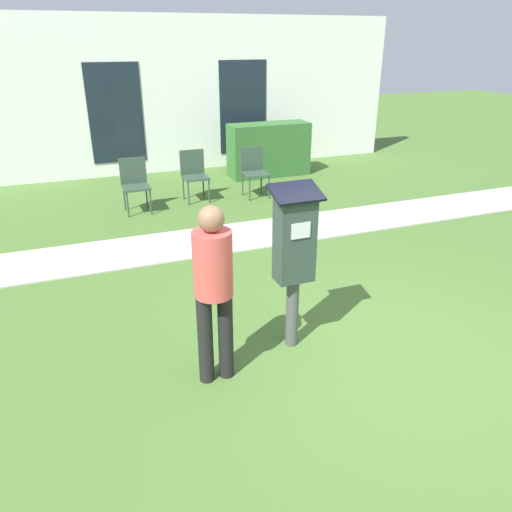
{
  "coord_description": "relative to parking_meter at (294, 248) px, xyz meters",
  "views": [
    {
      "loc": [
        -2.57,
        -3.17,
        2.75
      ],
      "look_at": [
        -1.16,
        0.43,
        1.05
      ],
      "focal_mm": 35.0,
      "sensor_mm": 36.0,
      "label": 1
    }
  ],
  "objects": [
    {
      "name": "parking_meter",
      "position": [
        0.0,
        0.0,
        0.0
      ],
      "size": [
        0.44,
        0.31,
        1.59
      ],
      "color": "#4C4C4C",
      "rests_on": "ground"
    },
    {
      "name": "building_facade",
      "position": [
        0.75,
        7.34,
        0.58
      ],
      "size": [
        10.0,
        0.26,
        3.2
      ],
      "color": "white",
      "rests_on": "ground"
    },
    {
      "name": "outdoor_chair_middle",
      "position": [
        0.36,
        4.94,
        -0.49
      ],
      "size": [
        0.44,
        0.44,
        0.9
      ],
      "rotation": [
        0.0,
        0.0,
        -0.09
      ],
      "color": "#334738",
      "rests_on": "ground"
    },
    {
      "name": "sidewalk",
      "position": [
        0.75,
        2.87,
        -1.01
      ],
      "size": [
        12.0,
        1.1,
        0.02
      ],
      "color": "#B7B2A8",
      "rests_on": "ground"
    },
    {
      "name": "ground_plane",
      "position": [
        0.75,
        -0.54,
        -1.02
      ],
      "size": [
        40.0,
        40.0,
        0.0
      ],
      "primitive_type": "plane",
      "color": "#476B2D"
    },
    {
      "name": "hedge_row",
      "position": [
        2.31,
        6.1,
        -0.47
      ],
      "size": [
        1.71,
        0.6,
        1.1
      ],
      "color": "#33662D",
      "rests_on": "ground"
    },
    {
      "name": "outdoor_chair_left",
      "position": [
        -0.74,
        4.67,
        -0.49
      ],
      "size": [
        0.44,
        0.44,
        0.9
      ],
      "rotation": [
        0.0,
        0.0,
        0.4
      ],
      "color": "#334738",
      "rests_on": "ground"
    },
    {
      "name": "person_standing",
      "position": [
        -0.83,
        -0.24,
        -0.09
      ],
      "size": [
        0.32,
        0.32,
        1.58
      ],
      "rotation": [
        0.0,
        0.0,
        -0.27
      ],
      "color": "black",
      "rests_on": "ground"
    },
    {
      "name": "outdoor_chair_right",
      "position": [
        1.46,
        4.78,
        -0.49
      ],
      "size": [
        0.44,
        0.44,
        0.9
      ],
      "rotation": [
        0.0,
        0.0,
        -0.23
      ],
      "color": "#334738",
      "rests_on": "ground"
    }
  ]
}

